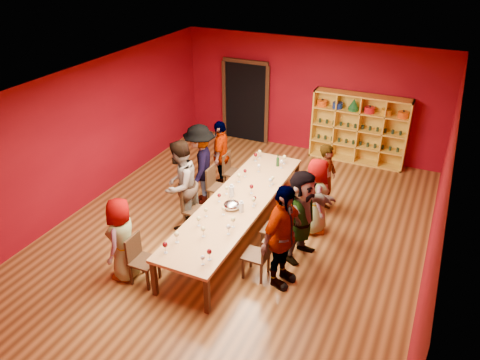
% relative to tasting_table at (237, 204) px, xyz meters
% --- Properties ---
extents(room_shell, '(7.10, 9.10, 3.04)m').
position_rel_tasting_table_xyz_m(room_shell, '(0.00, 0.00, 0.80)').
color(room_shell, brown).
rests_on(room_shell, ground).
extents(tasting_table, '(1.10, 4.50, 0.75)m').
position_rel_tasting_table_xyz_m(tasting_table, '(0.00, 0.00, 0.00)').
color(tasting_table, '#B9834D').
rests_on(tasting_table, ground).
extents(doorway, '(1.40, 0.17, 2.30)m').
position_rel_tasting_table_xyz_m(doorway, '(-1.80, 4.43, 0.42)').
color(doorway, black).
rests_on(doorway, ground).
extents(shelving_unit, '(2.40, 0.40, 1.80)m').
position_rel_tasting_table_xyz_m(shelving_unit, '(1.40, 4.32, 0.28)').
color(shelving_unit, gold).
rests_on(shelving_unit, ground).
extents(chair_person_left_0, '(0.42, 0.42, 0.89)m').
position_rel_tasting_table_xyz_m(chair_person_left_0, '(-0.91, -1.96, -0.20)').
color(chair_person_left_0, '#311E10').
rests_on(chair_person_left_0, ground).
extents(person_left_0, '(0.55, 0.82, 1.53)m').
position_rel_tasting_table_xyz_m(person_left_0, '(-1.23, -1.96, 0.07)').
color(person_left_0, '#CF8A98').
rests_on(person_left_0, ground).
extents(chair_person_left_2, '(0.42, 0.42, 0.89)m').
position_rel_tasting_table_xyz_m(chair_person_left_2, '(-0.91, -0.18, -0.20)').
color(chair_person_left_2, '#311E10').
rests_on(chair_person_left_2, ground).
extents(person_left_2, '(0.50, 0.91, 1.86)m').
position_rel_tasting_table_xyz_m(person_left_2, '(-1.16, -0.18, 0.23)').
color(person_left_2, pink).
rests_on(person_left_2, ground).
extents(chair_person_left_3, '(0.42, 0.42, 0.89)m').
position_rel_tasting_table_xyz_m(chair_person_left_3, '(-0.91, 0.82, -0.20)').
color(chair_person_left_3, '#311E10').
rests_on(chair_person_left_3, ground).
extents(person_left_3, '(0.84, 1.26, 1.81)m').
position_rel_tasting_table_xyz_m(person_left_3, '(-1.27, 0.82, 0.20)').
color(person_left_3, white).
rests_on(person_left_3, ground).
extents(chair_person_left_4, '(0.42, 0.42, 0.89)m').
position_rel_tasting_table_xyz_m(chair_person_left_4, '(-0.91, 1.60, -0.20)').
color(chair_person_left_4, '#311E10').
rests_on(chair_person_left_4, ground).
extents(person_left_4, '(0.66, 1.04, 1.65)m').
position_rel_tasting_table_xyz_m(person_left_4, '(-1.17, 1.60, 0.12)').
color(person_left_4, '#5881B5').
rests_on(person_left_4, ground).
extents(chair_person_right_1, '(0.42, 0.42, 0.89)m').
position_rel_tasting_table_xyz_m(chair_person_right_1, '(0.91, -1.01, -0.20)').
color(chair_person_right_1, '#311E10').
rests_on(chair_person_right_1, ground).
extents(person_right_1, '(0.74, 1.19, 1.89)m').
position_rel_tasting_table_xyz_m(person_right_1, '(1.28, -1.01, 0.25)').
color(person_right_1, '#151D3C').
rests_on(person_right_1, ground).
extents(chair_person_right_2, '(0.42, 0.42, 0.89)m').
position_rel_tasting_table_xyz_m(chair_person_right_2, '(0.91, -0.16, -0.20)').
color(chair_person_right_2, '#311E10').
rests_on(chair_person_right_2, ground).
extents(person_right_2, '(0.90, 1.70, 1.76)m').
position_rel_tasting_table_xyz_m(person_right_2, '(1.33, -0.16, 0.18)').
color(person_right_2, '#5F7FC3').
rests_on(person_right_2, ground).
extents(chair_person_right_3, '(0.42, 0.42, 0.89)m').
position_rel_tasting_table_xyz_m(chair_person_right_3, '(0.91, 0.77, -0.20)').
color(chair_person_right_3, '#311E10').
rests_on(chair_person_right_3, ground).
extents(person_right_3, '(0.69, 0.87, 1.57)m').
position_rel_tasting_table_xyz_m(person_right_3, '(1.33, 0.77, 0.09)').
color(person_right_3, '#5471AD').
rests_on(person_right_3, ground).
extents(chair_person_right_4, '(0.42, 0.42, 0.89)m').
position_rel_tasting_table_xyz_m(chair_person_right_4, '(0.91, 1.58, -0.20)').
color(chair_person_right_4, '#311E10').
rests_on(chair_person_right_4, ground).
extents(person_right_4, '(0.46, 0.60, 1.54)m').
position_rel_tasting_table_xyz_m(person_right_4, '(1.31, 1.58, 0.07)').
color(person_right_4, '#587AB7').
rests_on(person_right_4, ground).
extents(wine_glass_0, '(0.08, 0.08, 0.20)m').
position_rel_tasting_table_xyz_m(wine_glass_0, '(0.28, 1.69, 0.19)').
color(wine_glass_0, silver).
rests_on(wine_glass_0, tasting_table).
extents(wine_glass_1, '(0.09, 0.09, 0.21)m').
position_rel_tasting_table_xyz_m(wine_glass_1, '(-0.37, -1.95, 0.21)').
color(wine_glass_1, silver).
rests_on(wine_glass_1, tasting_table).
extents(wine_glass_2, '(0.07, 0.07, 0.18)m').
position_rel_tasting_table_xyz_m(wine_glass_2, '(0.32, -1.96, 0.18)').
color(wine_glass_2, silver).
rests_on(wine_glass_2, tasting_table).
extents(wine_glass_3, '(0.08, 0.08, 0.19)m').
position_rel_tasting_table_xyz_m(wine_glass_3, '(-0.29, -0.72, 0.19)').
color(wine_glass_3, silver).
rests_on(wine_glass_3, tasting_table).
extents(wine_glass_4, '(0.08, 0.08, 0.20)m').
position_rel_tasting_table_xyz_m(wine_glass_4, '(0.12, 0.39, 0.20)').
color(wine_glass_4, silver).
rests_on(wine_glass_4, tasting_table).
extents(wine_glass_5, '(0.07, 0.07, 0.18)m').
position_rel_tasting_table_xyz_m(wine_glass_5, '(0.34, 0.05, 0.18)').
color(wine_glass_5, silver).
rests_on(wine_glass_5, tasting_table).
extents(wine_glass_6, '(0.08, 0.08, 0.20)m').
position_rel_tasting_table_xyz_m(wine_glass_6, '(-0.30, 0.72, 0.20)').
color(wine_glass_6, silver).
rests_on(wine_glass_6, tasting_table).
extents(wine_glass_7, '(0.07, 0.07, 0.18)m').
position_rel_tasting_table_xyz_m(wine_glass_7, '(-0.28, 0.99, 0.18)').
color(wine_glass_7, silver).
rests_on(wine_glass_7, tasting_table).
extents(wine_glass_8, '(0.09, 0.09, 0.22)m').
position_rel_tasting_table_xyz_m(wine_glass_8, '(-0.35, -1.63, 0.21)').
color(wine_glass_8, silver).
rests_on(wine_glass_8, tasting_table).
extents(wine_glass_9, '(0.08, 0.08, 0.20)m').
position_rel_tasting_table_xyz_m(wine_glass_9, '(-0.26, -1.04, 0.20)').
color(wine_glass_9, silver).
rests_on(wine_glass_9, tasting_table).
extents(wine_glass_10, '(0.07, 0.07, 0.18)m').
position_rel_tasting_table_xyz_m(wine_glass_10, '(-0.31, -0.16, 0.18)').
color(wine_glass_10, silver).
rests_on(wine_glass_10, tasting_table).
extents(wine_glass_11, '(0.08, 0.08, 0.21)m').
position_rel_tasting_table_xyz_m(wine_glass_11, '(0.36, -1.81, 0.20)').
color(wine_glass_11, silver).
rests_on(wine_glass_11, tasting_table).
extents(wine_glass_12, '(0.09, 0.09, 0.21)m').
position_rel_tasting_table_xyz_m(wine_glass_12, '(0.26, 1.91, 0.21)').
color(wine_glass_12, silver).
rests_on(wine_glass_12, tasting_table).
extents(wine_glass_13, '(0.08, 0.08, 0.20)m').
position_rel_tasting_table_xyz_m(wine_glass_13, '(0.33, -1.06, 0.20)').
color(wine_glass_13, silver).
rests_on(wine_glass_13, tasting_table).
extents(wine_glass_14, '(0.08, 0.08, 0.20)m').
position_rel_tasting_table_xyz_m(wine_glass_14, '(-0.03, -1.30, 0.20)').
color(wine_glass_14, silver).
rests_on(wine_glass_14, tasting_table).
extents(wine_glass_15, '(0.08, 0.08, 0.20)m').
position_rel_tasting_table_xyz_m(wine_glass_15, '(-0.35, 1.96, 0.20)').
color(wine_glass_15, silver).
rests_on(wine_glass_15, tasting_table).
extents(wine_glass_16, '(0.08, 0.08, 0.19)m').
position_rel_tasting_table_xyz_m(wine_glass_16, '(0.37, 0.92, 0.19)').
color(wine_glass_16, silver).
rests_on(wine_glass_16, tasting_table).
extents(wine_glass_17, '(0.08, 0.08, 0.20)m').
position_rel_tasting_table_xyz_m(wine_glass_17, '(-0.37, 1.77, 0.20)').
color(wine_glass_17, silver).
rests_on(wine_glass_17, tasting_table).
extents(wine_glass_18, '(0.08, 0.08, 0.21)m').
position_rel_tasting_table_xyz_m(wine_glass_18, '(0.30, -0.83, 0.20)').
color(wine_glass_18, silver).
rests_on(wine_glass_18, tasting_table).
extents(wine_glass_19, '(0.07, 0.07, 0.18)m').
position_rel_tasting_table_xyz_m(wine_glass_19, '(-0.11, 1.32, 0.18)').
color(wine_glass_19, silver).
rests_on(wine_glass_19, tasting_table).
extents(wine_glass_20, '(0.08, 0.08, 0.20)m').
position_rel_tasting_table_xyz_m(wine_glass_20, '(0.35, -0.04, 0.19)').
color(wine_glass_20, silver).
rests_on(wine_glass_20, tasting_table).
extents(wine_glass_21, '(0.07, 0.07, 0.18)m').
position_rel_tasting_table_xyz_m(wine_glass_21, '(-0.31, 0.16, 0.18)').
color(wine_glass_21, silver).
rests_on(wine_glass_21, tasting_table).
extents(wine_glass_22, '(0.07, 0.07, 0.18)m').
position_rel_tasting_table_xyz_m(wine_glass_22, '(0.35, 0.83, 0.18)').
color(wine_glass_22, silver).
rests_on(wine_glass_22, tasting_table).
extents(wine_glass_23, '(0.07, 0.07, 0.18)m').
position_rel_tasting_table_xyz_m(wine_glass_23, '(-0.03, -0.54, 0.18)').
color(wine_glass_23, silver).
rests_on(wine_glass_23, tasting_table).
extents(spittoon_bowl, '(0.32, 0.32, 0.17)m').
position_rel_tasting_table_xyz_m(spittoon_bowl, '(0.02, -0.28, 0.12)').
color(spittoon_bowl, silver).
rests_on(spittoon_bowl, tasting_table).
extents(carafe_a, '(0.13, 0.13, 0.27)m').
position_rel_tasting_table_xyz_m(carafe_a, '(-0.18, 0.12, 0.17)').
color(carafe_a, silver).
rests_on(carafe_a, tasting_table).
extents(carafe_b, '(0.09, 0.09, 0.23)m').
position_rel_tasting_table_xyz_m(carafe_b, '(0.23, -0.30, 0.16)').
color(carafe_b, silver).
rests_on(carafe_b, tasting_table).
extents(wine_bottle, '(0.08, 0.08, 0.28)m').
position_rel_tasting_table_xyz_m(wine_bottle, '(0.17, 1.74, 0.16)').
color(wine_bottle, '#133617').
rests_on(wine_bottle, tasting_table).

